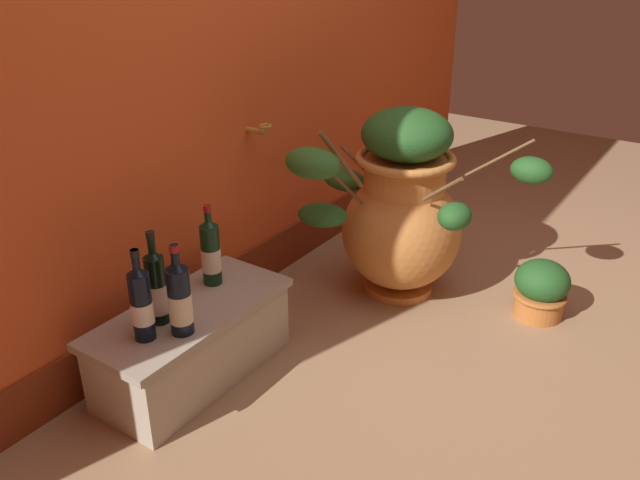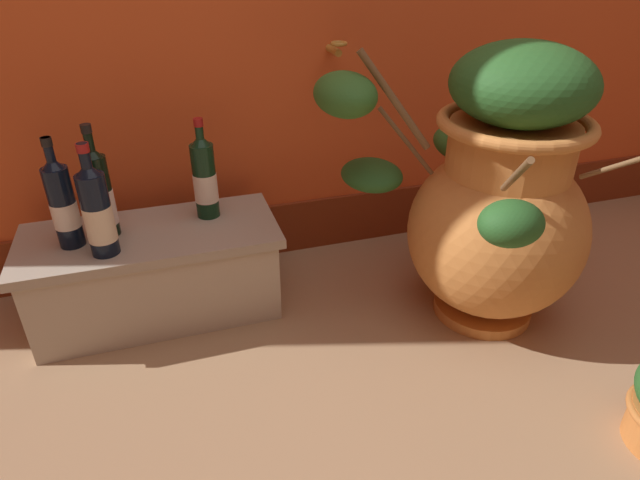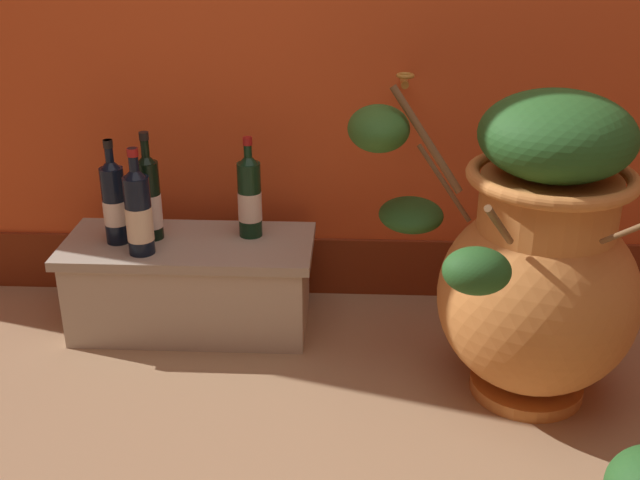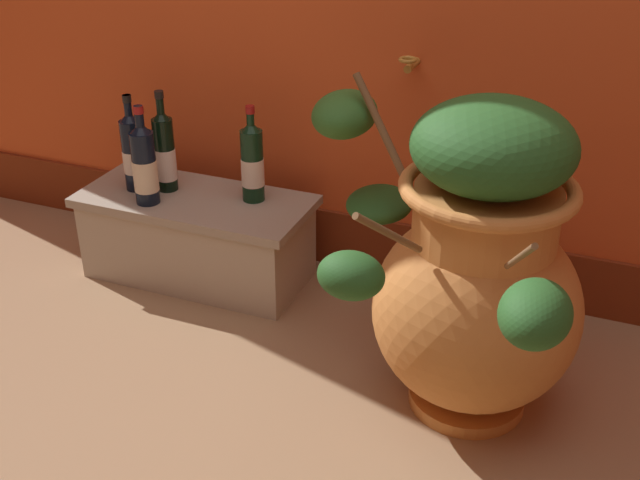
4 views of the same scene
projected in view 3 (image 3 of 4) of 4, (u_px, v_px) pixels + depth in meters
terracotta_urn at (536, 258)px, 2.11m from camera, size 0.79×1.02×0.87m
stone_ledge at (191, 280)px, 2.55m from camera, size 0.79×0.36×0.30m
wine_bottle_left at (114, 201)px, 2.44m from camera, size 0.07×0.07×0.33m
wine_bottle_middle at (138, 211)px, 2.37m from camera, size 0.08×0.08×0.33m
wine_bottle_right at (250, 195)px, 2.49m from camera, size 0.08×0.08×0.33m
wine_bottle_back at (149, 197)px, 2.47m from camera, size 0.07×0.07×0.35m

